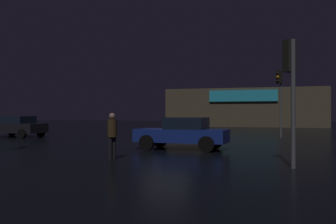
{
  "coord_description": "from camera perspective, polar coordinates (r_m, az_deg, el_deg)",
  "views": [
    {
      "loc": [
        5.61,
        -18.28,
        1.64
      ],
      "look_at": [
        -1.02,
        3.84,
        1.73
      ],
      "focal_mm": 38.83,
      "sensor_mm": 36.0,
      "label": 1
    }
  ],
  "objects": [
    {
      "name": "ground_plane",
      "position": [
        19.19,
        -0.37,
        -5.13
      ],
      "size": [
        120.0,
        120.0,
        0.0
      ],
      "primitive_type": "plane",
      "color": "black"
    },
    {
      "name": "store_building",
      "position": [
        47.75,
        12.03,
        0.65
      ],
      "size": [
        19.43,
        7.02,
        4.74
      ],
      "color": "brown",
      "rests_on": "ground"
    },
    {
      "name": "traffic_signal_main",
      "position": [
        11.58,
        18.65,
        5.48
      ],
      "size": [
        0.42,
        0.43,
        3.86
      ],
      "color": "#595B60",
      "rests_on": "ground"
    },
    {
      "name": "traffic_signal_opposite",
      "position": [
        25.55,
        17.13,
        3.35
      ],
      "size": [
        0.41,
        0.43,
        4.52
      ],
      "color": "#595B60",
      "rests_on": "ground"
    },
    {
      "name": "car_near",
      "position": [
        27.36,
        -22.61,
        -2.08
      ],
      "size": [
        4.11,
        2.26,
        1.45
      ],
      "color": "black",
      "rests_on": "ground"
    },
    {
      "name": "car_far",
      "position": [
        16.55,
        2.31,
        -3.31
      ],
      "size": [
        4.24,
        2.07,
        1.46
      ],
      "color": "navy",
      "rests_on": "ground"
    },
    {
      "name": "pedestrian",
      "position": [
        13.05,
        -8.76,
        -3.2
      ],
      "size": [
        0.47,
        0.47,
        1.66
      ],
      "color": "black",
      "rests_on": "ground"
    }
  ]
}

